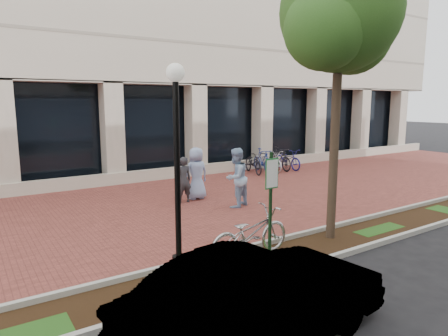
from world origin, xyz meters
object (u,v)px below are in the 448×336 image
parking_sign (271,195)px  locked_bicycle (250,233)px  lamppost (177,157)px  street_tree (340,20)px  pedestrian_left (183,180)px  bollard (235,166)px  bike_rack_cluster (271,160)px  pedestrian_mid (236,178)px  pedestrian_right (196,173)px  sedan_near_curb (260,300)px

parking_sign → locked_bicycle: 1.17m
lamppost → street_tree: street_tree is taller
pedestrian_left → parking_sign: bearing=84.2°
pedestrian_left → bollard: bearing=-139.6°
locked_bicycle → bike_rack_cluster: 11.33m
pedestrian_mid → parking_sign: bearing=41.4°
street_tree → locked_bicycle: 5.38m
parking_sign → street_tree: bearing=9.5°
pedestrian_right → bollard: bearing=-143.2°
parking_sign → pedestrian_right: parking_sign is taller
locked_bicycle → sedan_near_curb: sedan_near_curb is taller
pedestrian_mid → pedestrian_right: 1.73m
bollard → sedan_near_curb: 13.21m
lamppost → locked_bicycle: (1.60, -0.28, -1.78)m
bollard → bike_rack_cluster: 2.19m
pedestrian_right → sedan_near_curb: (-3.52, -8.00, -0.24)m
parking_sign → bike_rack_cluster: 11.82m
parking_sign → pedestrian_mid: size_ratio=1.24×
pedestrian_mid → bike_rack_cluster: bearing=-161.2°
pedestrian_mid → sedan_near_curb: pedestrian_mid is taller
pedestrian_left → sedan_near_curb: 8.31m
bike_rack_cluster → parking_sign: bearing=-120.7°
street_tree → pedestrian_left: street_tree is taller
bike_rack_cluster → locked_bicycle: bearing=-123.0°
bike_rack_cluster → pedestrian_right: bearing=-143.7°
sedan_near_curb → locked_bicycle: bearing=-40.7°
pedestrian_mid → bike_rack_cluster: 7.15m
lamppost → pedestrian_left: (2.66, 4.85, -1.54)m
locked_bicycle → bike_rack_cluster: size_ratio=0.66×
locked_bicycle → sedan_near_curb: bearing=142.8°
street_tree → sedan_near_curb: bearing=-149.3°
pedestrian_left → bike_rack_cluster: 7.34m
pedestrian_mid → sedan_near_curb: (-4.07, -6.37, -0.29)m
bollard → bike_rack_cluster: size_ratio=0.29×
parking_sign → locked_bicycle: size_ratio=1.15×
parking_sign → pedestrian_left: size_ratio=1.52×
lamppost → bollard: bearing=48.8°
locked_bicycle → pedestrian_right: pedestrian_right is taller
lamppost → street_tree: 5.11m
pedestrian_left → pedestrian_right: size_ratio=0.86×
locked_bicycle → parking_sign: bearing=-179.2°
parking_sign → pedestrian_mid: (2.20, 4.35, -0.57)m
pedestrian_mid → bollard: bearing=-146.6°
street_tree → locked_bicycle: bearing=178.7°
pedestrian_right → sedan_near_curb: size_ratio=0.44×
street_tree → bollard: bearing=70.9°
pedestrian_left → bollard: pedestrian_left is taller
locked_bicycle → pedestrian_left: bearing=-14.3°
locked_bicycle → bollard: bearing=-35.8°
parking_sign → bollard: 10.56m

